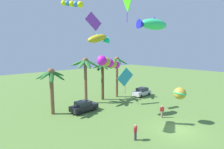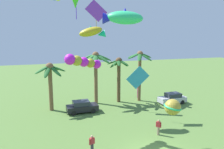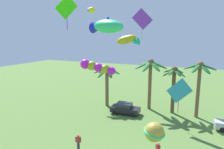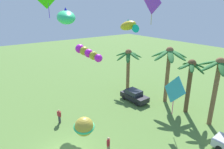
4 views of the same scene
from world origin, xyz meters
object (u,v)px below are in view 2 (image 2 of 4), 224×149
object	(u,v)px
kite_diamond_1	(138,78)
kite_diamond_5	(96,11)
kite_tube_0	(82,62)
kite_ball_2	(173,107)
kite_fish_7	(123,18)
spectator_1	(92,144)
kite_fish_3	(92,32)
palm_tree_0	(119,70)
spectator_0	(158,127)
palm_tree_1	(140,64)
palm_tree_2	(96,63)
parked_car_0	(172,98)
parked_car_1	(82,107)
palm_tree_3	(50,75)

from	to	relation	value
kite_diamond_1	kite_diamond_5	world-z (taller)	kite_diamond_5
kite_tube_0	kite_ball_2	xyz separation A→B (m)	(7.09, -4.54, -3.70)
kite_tube_0	kite_fish_7	world-z (taller)	kite_fish_7
kite_diamond_1	kite_ball_2	distance (m)	9.61
kite_ball_2	kite_diamond_1	bearing A→B (deg)	85.23
kite_tube_0	kite_diamond_1	bearing A→B (deg)	32.41
spectator_1	kite_tube_0	xyz separation A→B (m)	(-0.04, 3.83, 6.47)
kite_fish_3	kite_diamond_5	distance (m)	3.57
palm_tree_0	spectator_0	world-z (taller)	palm_tree_0
palm_tree_1	palm_tree_2	xyz separation A→B (m)	(-6.39, 0.60, 0.20)
parked_car_0	palm_tree_1	bearing A→B (deg)	146.01
kite_ball_2	kite_diamond_5	size ratio (longest dim) A/B	0.54
palm_tree_1	parked_car_1	distance (m)	10.51
parked_car_1	kite_ball_2	world-z (taller)	kite_ball_2
palm_tree_2	kite_fish_3	xyz separation A→B (m)	(-1.58, -5.45, 4.30)
palm_tree_2	kite_fish_3	distance (m)	7.12
palm_tree_3	palm_tree_1	bearing A→B (deg)	2.84
kite_diamond_5	palm_tree_0	bearing A→B (deg)	35.99
parked_car_0	kite_fish_3	bearing A→B (deg)	-169.62
parked_car_0	spectator_0	world-z (taller)	spectator_0
palm_tree_2	spectator_0	xyz separation A→B (m)	(3.54, -11.91, -4.91)
kite_fish_3	kite_fish_7	distance (m)	7.73
palm_tree_2	palm_tree_3	xyz separation A→B (m)	(-6.24, -1.23, -1.06)
kite_fish_3	kite_fish_7	size ratio (longest dim) A/B	0.92
spectator_1	kite_diamond_1	bearing A→B (deg)	48.40
parked_car_1	spectator_1	size ratio (longest dim) A/B	2.49
kite_tube_0	kite_diamond_5	distance (m)	8.84
parked_car_0	spectator_0	xyz separation A→B (m)	(-6.81, -8.64, 0.06)
kite_tube_0	kite_fish_7	xyz separation A→B (m)	(2.79, -3.45, 3.87)
palm_tree_0	spectator_1	size ratio (longest dim) A/B	4.09
palm_tree_2	kite_ball_2	world-z (taller)	palm_tree_2
kite_fish_7	palm_tree_0	bearing A→B (deg)	72.59
kite_ball_2	palm_tree_0	bearing A→B (deg)	91.24
kite_diamond_5	spectator_0	bearing A→B (deg)	-65.15
palm_tree_3	kite_tube_0	xyz separation A→B (m)	(2.75, -8.37, 2.61)
kite_fish_7	kite_ball_2	bearing A→B (deg)	-14.30
parked_car_0	parked_car_1	world-z (taller)	same
palm_tree_3	palm_tree_2	bearing A→B (deg)	11.16
spectator_0	kite_diamond_5	xyz separation A→B (m)	(-4.09, 8.83, 11.67)
palm_tree_0	palm_tree_1	size ratio (longest dim) A/B	0.88
palm_tree_2	kite_diamond_1	size ratio (longest dim) A/B	1.78
kite_diamond_5	kite_ball_2	bearing A→B (deg)	-69.41
spectator_0	palm_tree_1	bearing A→B (deg)	75.85
parked_car_0	parked_car_1	xyz separation A→B (m)	(-12.92, 0.00, 0.00)
kite_diamond_5	kite_tube_0	bearing A→B (deg)	-114.24
palm_tree_2	palm_tree_0	bearing A→B (deg)	-4.97
kite_tube_0	kite_diamond_5	size ratio (longest dim) A/B	0.96
kite_diamond_1	palm_tree_0	bearing A→B (deg)	104.27
kite_fish_7	parked_car_0	bearing A→B (deg)	41.52
kite_tube_0	parked_car_1	bearing A→B (deg)	81.85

